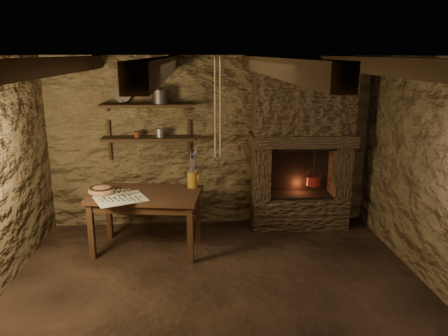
{
  "coord_description": "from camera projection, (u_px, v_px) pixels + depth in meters",
  "views": [
    {
      "loc": [
        -0.22,
        -4.05,
        2.43
      ],
      "look_at": [
        0.12,
        0.9,
        1.11
      ],
      "focal_mm": 35.0,
      "sensor_mm": 36.0,
      "label": 1
    }
  ],
  "objects": [
    {
      "name": "floor",
      "position": [
        219.0,
        293.0,
        4.54
      ],
      "size": [
        4.5,
        4.5,
        0.0
      ],
      "primitive_type": "plane",
      "color": "black",
      "rests_on": "ground"
    },
    {
      "name": "back_wall",
      "position": [
        211.0,
        142.0,
        6.17
      ],
      "size": [
        4.5,
        0.04,
        2.4
      ],
      "primitive_type": "cube",
      "color": "#473721",
      "rests_on": "floor"
    },
    {
      "name": "front_wall",
      "position": [
        239.0,
        292.0,
        2.31
      ],
      "size": [
        4.5,
        0.04,
        2.4
      ],
      "primitive_type": "cube",
      "color": "#473721",
      "rests_on": "floor"
    },
    {
      "name": "right_wall",
      "position": [
        441.0,
        179.0,
        4.39
      ],
      "size": [
        0.04,
        4.0,
        2.4
      ],
      "primitive_type": "cube",
      "color": "#473721",
      "rests_on": "floor"
    },
    {
      "name": "ceiling",
      "position": [
        218.0,
        56.0,
        3.93
      ],
      "size": [
        4.5,
        4.0,
        0.04
      ],
      "primitive_type": "cube",
      "color": "black",
      "rests_on": "back_wall"
    },
    {
      "name": "beam_far_left",
      "position": [
        49.0,
        67.0,
        3.85
      ],
      "size": [
        0.14,
        3.95,
        0.16
      ],
      "primitive_type": "cube",
      "color": "black",
      "rests_on": "ceiling"
    },
    {
      "name": "beam_mid_left",
      "position": [
        163.0,
        66.0,
        3.92
      ],
      "size": [
        0.14,
        3.95,
        0.16
      ],
      "primitive_type": "cube",
      "color": "black",
      "rests_on": "ceiling"
    },
    {
      "name": "beam_mid_right",
      "position": [
        273.0,
        66.0,
        3.99
      ],
      "size": [
        0.14,
        3.95,
        0.16
      ],
      "primitive_type": "cube",
      "color": "black",
      "rests_on": "ceiling"
    },
    {
      "name": "beam_far_right",
      "position": [
        379.0,
        66.0,
        4.05
      ],
      "size": [
        0.14,
        3.95,
        0.16
      ],
      "primitive_type": "cube",
      "color": "black",
      "rests_on": "ceiling"
    },
    {
      "name": "shelf_lower",
      "position": [
        148.0,
        138.0,
        5.93
      ],
      "size": [
        1.25,
        0.3,
        0.04
      ],
      "primitive_type": "cube",
      "color": "black",
      "rests_on": "back_wall"
    },
    {
      "name": "shelf_upper",
      "position": [
        147.0,
        105.0,
        5.82
      ],
      "size": [
        1.25,
        0.3,
        0.04
      ],
      "primitive_type": "cube",
      "color": "black",
      "rests_on": "back_wall"
    },
    {
      "name": "hearth",
      "position": [
        302.0,
        143.0,
        6.02
      ],
      "size": [
        1.43,
        0.51,
        2.3
      ],
      "color": "#3B2B1D",
      "rests_on": "floor"
    },
    {
      "name": "work_table",
      "position": [
        147.0,
        219.0,
        5.46
      ],
      "size": [
        1.43,
        0.95,
        0.76
      ],
      "rotation": [
        0.0,
        0.0,
        -0.15
      ],
      "color": "black",
      "rests_on": "floor"
    },
    {
      "name": "linen_cloth",
      "position": [
        121.0,
        199.0,
        5.13
      ],
      "size": [
        0.7,
        0.64,
        0.01
      ],
      "primitive_type": "cube",
      "rotation": [
        0.0,
        0.0,
        0.43
      ],
      "color": "beige",
      "rests_on": "work_table"
    },
    {
      "name": "pewter_cutlery_row",
      "position": [
        120.0,
        198.0,
        5.11
      ],
      "size": [
        0.5,
        0.36,
        0.01
      ],
      "primitive_type": null,
      "rotation": [
        0.0,
        0.0,
        0.43
      ],
      "color": "gray",
      "rests_on": "linen_cloth"
    },
    {
      "name": "drinking_glasses",
      "position": [
        123.0,
        193.0,
        5.23
      ],
      "size": [
        0.18,
        0.05,
        0.07
      ],
      "primitive_type": null,
      "color": "white",
      "rests_on": "linen_cloth"
    },
    {
      "name": "stoneware_jug",
      "position": [
        193.0,
        172.0,
        5.54
      ],
      "size": [
        0.17,
        0.17,
        0.47
      ],
      "rotation": [
        0.0,
        0.0,
        -0.31
      ],
      "color": "#A57720",
      "rests_on": "work_table"
    },
    {
      "name": "wooden_bowl",
      "position": [
        102.0,
        191.0,
        5.32
      ],
      "size": [
        0.43,
        0.43,
        0.12
      ],
      "primitive_type": "ellipsoid",
      "rotation": [
        0.0,
        0.0,
        -0.38
      ],
      "color": "#A47247",
      "rests_on": "work_table"
    },
    {
      "name": "iron_stockpot",
      "position": [
        161.0,
        97.0,
        5.8
      ],
      "size": [
        0.28,
        0.28,
        0.17
      ],
      "primitive_type": "cylinder",
      "rotation": [
        0.0,
        0.0,
        -0.33
      ],
      "color": "#322F2D",
      "rests_on": "shelf_upper"
    },
    {
      "name": "tin_pan",
      "position": [
        123.0,
        94.0,
        5.85
      ],
      "size": [
        0.26,
        0.16,
        0.24
      ],
      "primitive_type": "cylinder",
      "rotation": [
        1.26,
        0.0,
        -0.22
      ],
      "color": "gray",
      "rests_on": "shelf_upper"
    },
    {
      "name": "small_kettle",
      "position": [
        160.0,
        133.0,
        5.92
      ],
      "size": [
        0.19,
        0.16,
        0.17
      ],
      "primitive_type": null,
      "rotation": [
        0.0,
        0.0,
        -0.24
      ],
      "color": "gray",
      "rests_on": "shelf_lower"
    },
    {
      "name": "rusty_tin",
      "position": [
        137.0,
        134.0,
        5.9
      ],
      "size": [
        0.1,
        0.1,
        0.08
      ],
      "primitive_type": "cylinder",
      "rotation": [
        0.0,
        0.0,
        -0.18
      ],
      "color": "#562411",
      "rests_on": "shelf_lower"
    },
    {
      "name": "red_pot",
      "position": [
        313.0,
        180.0,
        6.12
      ],
      "size": [
        0.22,
        0.22,
        0.54
      ],
      "rotation": [
        0.0,
        0.0,
        -0.22
      ],
      "color": "maroon",
      "rests_on": "hearth"
    },
    {
      "name": "hanging_ropes",
      "position": [
        217.0,
        108.0,
        5.1
      ],
      "size": [
        0.08,
        0.08,
        1.2
      ],
      "primitive_type": null,
      "color": "#C0AE87",
      "rests_on": "ceiling"
    }
  ]
}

